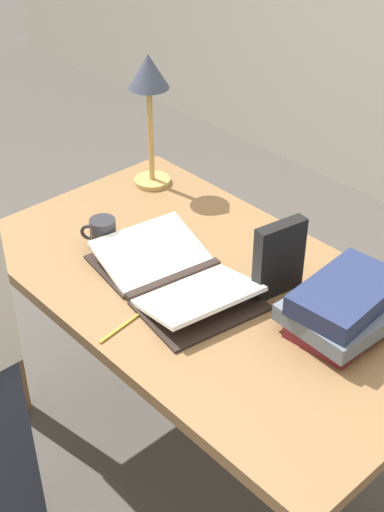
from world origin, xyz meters
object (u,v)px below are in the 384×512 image
at_px(book_stack_tall, 345,307).
at_px(coffee_mug, 103,233).
at_px(book_standing_upright, 279,259).
at_px(reading_lamp, 149,88).
at_px(pencil, 122,326).
at_px(open_book, 174,277).

relative_size(book_stack_tall, coffee_mug, 3.18).
relative_size(book_standing_upright, reading_lamp, 0.48).
distance_m(coffee_mug, pencil, 0.37).
relative_size(book_standing_upright, pencil, 1.34).
bearing_deg(pencil, book_standing_upright, 68.19).
xyz_separation_m(book_stack_tall, book_standing_upright, (-0.21, -0.01, 0.04)).
relative_size(coffee_mug, pencil, 0.59).
bearing_deg(coffee_mug, open_book, 7.50).
xyz_separation_m(open_book, book_stack_tall, (0.41, 0.19, 0.04)).
distance_m(open_book, book_standing_upright, 0.28).
bearing_deg(coffee_mug, book_standing_upright, 23.91).
relative_size(open_book, reading_lamp, 1.18).
relative_size(book_stack_tall, pencil, 1.88).
relative_size(open_book, pencil, 3.32).
distance_m(book_stack_tall, reading_lamp, 0.92).
bearing_deg(pencil, book_stack_tall, 47.89).
xyz_separation_m(coffee_mug, pencil, (0.32, -0.18, -0.04)).
distance_m(book_stack_tall, pencil, 0.54).
bearing_deg(book_standing_upright, pencil, -102.12).
distance_m(book_stack_tall, coffee_mug, 0.71).
xyz_separation_m(reading_lamp, coffee_mug, (0.19, -0.34, -0.28)).
height_order(coffee_mug, pencil, coffee_mug).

